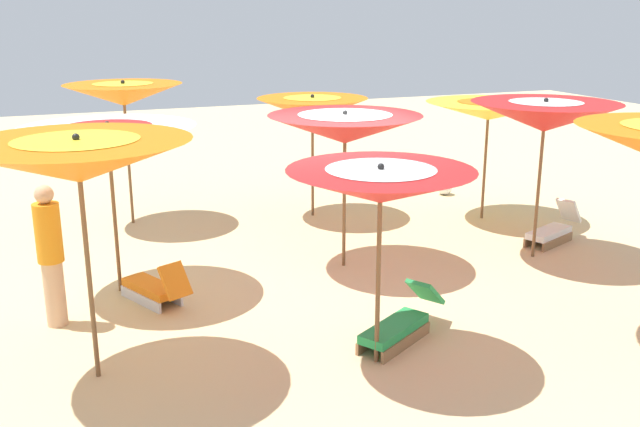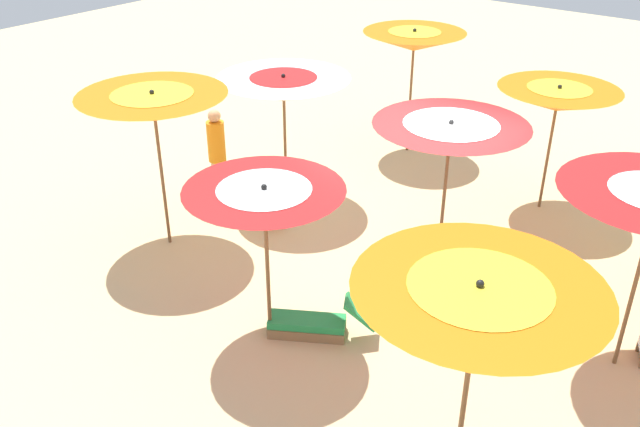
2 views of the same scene
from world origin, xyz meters
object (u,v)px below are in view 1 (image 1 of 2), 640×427
beachgoer_0 (50,253)px  beach_umbrella_7 (108,141)px  beach_umbrella_2 (488,111)px  beach_umbrella_1 (545,116)px  lounger_2 (552,230)px  beach_umbrella_5 (312,108)px  beach_umbrella_8 (124,94)px  lounger_0 (155,288)px  beach_ball (445,187)px  beach_umbrella_3 (380,185)px  lounger_1 (399,324)px  beach_umbrella_4 (345,128)px  beach_umbrella_6 (78,160)px

beachgoer_0 → beach_umbrella_7: bearing=-5.3°
beach_umbrella_2 → beach_umbrella_7: (1.16, -6.47, 0.09)m
beach_umbrella_1 → lounger_2: (-0.46, 0.71, -1.93)m
beach_umbrella_1 → beach_umbrella_5: 4.07m
beach_umbrella_5 → beach_umbrella_8: beach_umbrella_8 is taller
beach_umbrella_1 → lounger_0: (-0.30, -5.64, -1.93)m
beach_umbrella_5 → beach_ball: (-0.42, 3.03, -1.80)m
beach_umbrella_3 → beach_umbrella_7: 3.84m
beach_umbrella_2 → beach_ball: beach_umbrella_2 is taller
lounger_1 → beach_ball: lounger_1 is taller
beach_umbrella_3 → beach_umbrella_8: beach_umbrella_8 is taller
beach_umbrella_2 → beach_umbrella_3: bearing=-44.5°
beach_umbrella_1 → beach_umbrella_4: bearing=-103.8°
lounger_2 → beach_umbrella_5: bearing=-66.0°
beach_umbrella_5 → lounger_0: size_ratio=1.87×
beach_umbrella_1 → lounger_0: bearing=-93.1°
beach_umbrella_4 → beach_ball: bearing=130.8°
beach_umbrella_5 → lounger_1: 5.51m
beach_umbrella_1 → lounger_2: beach_umbrella_1 is taller
lounger_0 → beach_umbrella_1: bearing=-117.6°
beach_umbrella_2 → beach_umbrella_8: 6.23m
lounger_1 → beach_umbrella_7: bearing=-75.0°
beach_umbrella_8 → beach_ball: size_ratio=8.20×
beach_umbrella_6 → beach_umbrella_8: (-5.46, 1.05, -0.01)m
beach_umbrella_3 → beach_ball: bearing=143.4°
beach_umbrella_1 → beachgoer_0: (-0.06, -6.83, -1.24)m
lounger_1 → beach_umbrella_2: bearing=-164.6°
beach_umbrella_8 → beach_ball: beach_umbrella_8 is taller
beach_umbrella_8 → beach_ball: (0.29, 6.15, -2.10)m
beach_umbrella_3 → beach_umbrella_4: size_ratio=0.95×
beach_umbrella_4 → beach_umbrella_8: bearing=-142.2°
beachgoer_0 → beach_umbrella_6: bearing=-127.5°
beach_umbrella_2 → beach_umbrella_5: (-1.29, -2.77, 0.02)m
beach_umbrella_6 → lounger_0: bearing=153.5°
beach_umbrella_5 → lounger_0: bearing=-47.5°
beach_umbrella_3 → beach_umbrella_6: bearing=-105.2°
beach_umbrella_2 → beachgoer_0: (1.99, -7.29, -1.04)m
lounger_2 → beach_umbrella_4: bearing=-26.2°
lounger_0 → beach_umbrella_7: bearing=7.8°
beach_umbrella_4 → lounger_2: size_ratio=1.81×
beach_umbrella_5 → beach_umbrella_2: bearing=65.0°
lounger_1 → beachgoer_0: bearing=-58.3°
beach_umbrella_4 → beach_ball: 5.06m
beach_umbrella_2 → beach_umbrella_6: bearing=-63.5°
beach_umbrella_6 → lounger_0: beach_umbrella_6 is taller
beach_umbrella_1 → beach_ball: (-3.76, 0.71, -1.99)m
beachgoer_0 → beach_umbrella_3: bearing=-86.0°
beach_umbrella_3 → beach_umbrella_5: size_ratio=0.98×
lounger_1 → beach_umbrella_3: bearing=7.3°
beach_umbrella_1 → beach_umbrella_6: 6.64m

